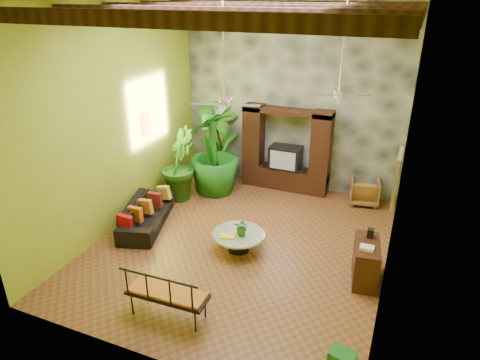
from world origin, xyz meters
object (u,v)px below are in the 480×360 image
at_px(ceiling_fan_back, 340,84).
at_px(side_console, 366,262).
at_px(entertainment_center, 286,156).
at_px(wicker_armchair, 364,191).
at_px(tall_plant_b, 178,164).
at_px(ceiling_fan_front, 224,93).
at_px(sofa, 146,214).
at_px(tall_plant_c, 214,151).
at_px(coffee_table, 239,239).
at_px(iron_bench, 165,293).
at_px(tall_plant_a, 219,139).

bearing_deg(ceiling_fan_back, side_console, -54.55).
distance_m(entertainment_center, wicker_armchair, 2.28).
distance_m(entertainment_center, tall_plant_b, 2.92).
xyz_separation_m(ceiling_fan_front, sofa, (-2.18, 0.26, -3.10)).
bearing_deg(tall_plant_b, ceiling_fan_back, -4.18).
relative_size(entertainment_center, sofa, 1.16).
relative_size(sofa, tall_plant_c, 0.86).
bearing_deg(coffee_table, entertainment_center, 90.46).
bearing_deg(tall_plant_b, wicker_armchair, 18.42).
height_order(tall_plant_b, iron_bench, tall_plant_b).
bearing_deg(sofa, iron_bench, -157.27).
xyz_separation_m(entertainment_center, side_console, (2.65, -3.41, -0.57)).
relative_size(ceiling_fan_front, tall_plant_a, 0.80).
bearing_deg(ceiling_fan_back, coffee_table, -137.07).
height_order(tall_plant_b, side_console, tall_plant_b).
bearing_deg(tall_plant_b, ceiling_fan_front, -40.50).
bearing_deg(wicker_armchair, tall_plant_c, 2.63).
relative_size(entertainment_center, tall_plant_a, 1.03).
bearing_deg(side_console, sofa, 169.50).
bearing_deg(ceiling_fan_front, sofa, 173.23).
bearing_deg(entertainment_center, tall_plant_a, 179.89).
bearing_deg(coffee_table, tall_plant_b, 144.31).
bearing_deg(iron_bench, ceiling_fan_back, 62.05).
bearing_deg(tall_plant_b, coffee_table, -35.69).
bearing_deg(tall_plant_b, entertainment_center, 34.19).
distance_m(ceiling_fan_front, tall_plant_a, 4.57).
bearing_deg(ceiling_fan_back, tall_plant_a, 151.86).
bearing_deg(tall_plant_c, side_console, -29.18).
height_order(wicker_armchair, tall_plant_b, tall_plant_b).
xyz_separation_m(iron_bench, side_console, (2.94, 2.40, -0.15)).
xyz_separation_m(tall_plant_c, iron_bench, (1.41, -4.83, -0.66)).
xyz_separation_m(ceiling_fan_back, tall_plant_c, (-3.29, 0.95, -2.20)).
bearing_deg(iron_bench, side_console, 37.28).
bearing_deg(tall_plant_b, tall_plant_c, 42.27).
distance_m(entertainment_center, iron_bench, 5.84).
distance_m(entertainment_center, ceiling_fan_back, 3.50).
relative_size(ceiling_fan_front, ceiling_fan_back, 1.00).
bearing_deg(ceiling_fan_back, ceiling_fan_front, -138.37).
distance_m(sofa, wicker_armchair, 5.55).
relative_size(tall_plant_a, side_console, 2.34).
distance_m(sofa, side_console, 5.03).
height_order(ceiling_fan_back, wicker_armchair, ceiling_fan_back).
xyz_separation_m(sofa, tall_plant_b, (-0.04, 1.64, 0.64)).
distance_m(wicker_armchair, iron_bench, 6.22).
bearing_deg(ceiling_fan_back, tall_plant_b, 175.82).
relative_size(ceiling_fan_back, wicker_armchair, 2.53).
bearing_deg(iron_bench, tall_plant_b, 115.04).
height_order(tall_plant_c, coffee_table, tall_plant_c).
height_order(tall_plant_b, coffee_table, tall_plant_b).
bearing_deg(tall_plant_c, tall_plant_a, 108.58).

